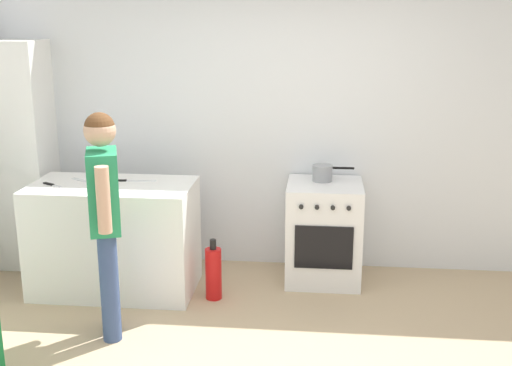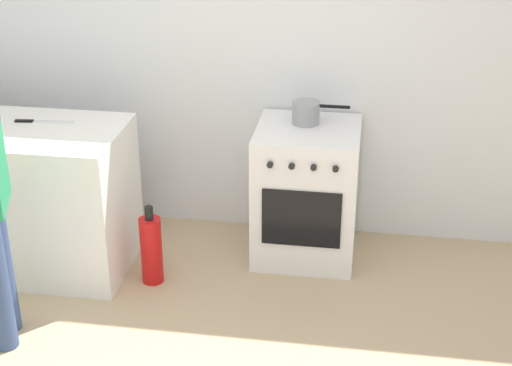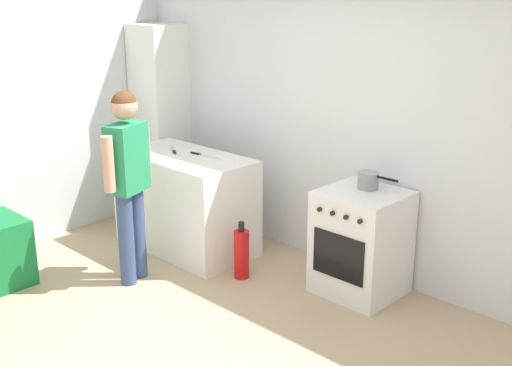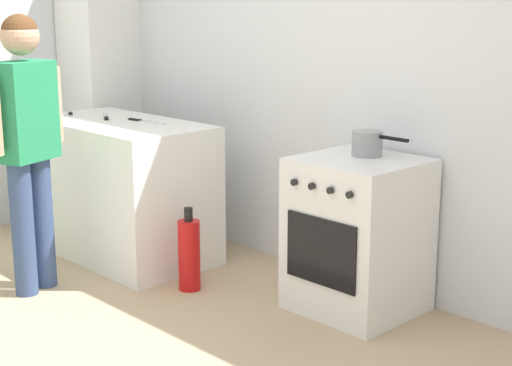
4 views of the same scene
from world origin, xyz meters
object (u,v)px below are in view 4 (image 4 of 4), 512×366
Objects in this scene: pot at (368,143)px; oven_left at (358,235)px; knife_paring at (71,114)px; knife_bread at (146,121)px; fire_extinguisher at (189,254)px; larder_cabinet at (100,89)px; knife_carving at (106,117)px; person at (26,131)px.

oven_left is at bearing -76.02° from pot.
oven_left is at bearing 11.72° from knife_paring.
knife_paring is at bearing -168.28° from oven_left.
knife_paring is at bearing -163.01° from knife_bread.
knife_bread is at bearing 162.66° from fire_extinguisher.
pot is 2.63m from larder_cabinet.
knife_bread is 0.18× the size of larder_cabinet.
fire_extinguisher is at bearing -8.20° from knife_carving.
knife_carving is 0.19× the size of person.
knife_paring is 1.47m from fire_extinguisher.
oven_left is 2.87× the size of knife_carving.
knife_carving is 0.59× the size of fire_extinguisher.
knife_bread is at bearing 9.86° from knife_carving.
oven_left is at bearing 28.78° from fire_extinguisher.
larder_cabinet reaches higher than knife_carving.
larder_cabinet is (-0.73, 0.43, 0.10)m from knife_carving.
fire_extinguisher is 0.25× the size of larder_cabinet.
person is (0.06, -0.87, 0.05)m from knife_bread.
fire_extinguisher is (1.30, -0.03, -0.69)m from knife_paring.
person is 3.20× the size of fire_extinguisher.
larder_cabinet is (-2.65, 0.10, 0.57)m from oven_left.
knife_carving is at bearing 26.57° from knife_paring.
person reaches higher than knife_carving.
knife_carving is at bearing -170.14° from knife_bread.
fire_extinguisher is (-0.87, -0.48, -0.21)m from oven_left.
knife_bread is 0.22× the size of person.
pot reaches higher than fire_extinguisher.
person is at bearing -140.32° from pot.
oven_left is 1.01m from fire_extinguisher.
oven_left is at bearing 9.65° from knife_carving.
larder_cabinet is at bearing 161.51° from knife_bread.
oven_left is 2.42× the size of knife_bread.
person is 1.69m from larder_cabinet.
knife_carving is 0.91m from person.
knife_carving is 1.26m from fire_extinguisher.
knife_paring is at bearing 134.42° from person.
pot reaches higher than knife_carving.
fire_extinguisher is at bearing -17.34° from knife_bread.
pot is 1.91m from person.
knife_paring is 0.12× the size of person.
knife_paring is (-2.17, -0.45, 0.48)m from oven_left.
knife_paring and knife_carving have the same top height.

